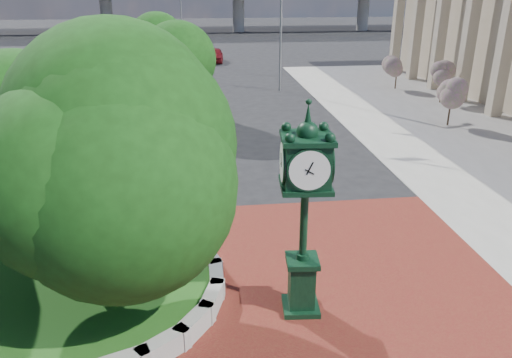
% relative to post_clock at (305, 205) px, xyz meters
% --- Properties ---
extents(ground, '(200.00, 200.00, 0.00)m').
position_rel_post_clock_xyz_m(ground, '(-0.22, 1.20, -2.87)').
color(ground, black).
rests_on(ground, ground).
extents(plaza, '(12.00, 12.00, 0.04)m').
position_rel_post_clock_xyz_m(plaza, '(-0.22, 0.20, -2.85)').
color(plaza, maroon).
rests_on(plaza, ground).
extents(planter_wall, '(2.96, 6.77, 0.54)m').
position_rel_post_clock_xyz_m(planter_wall, '(-2.93, 1.20, -2.60)').
color(planter_wall, '#9E9B93').
rests_on(planter_wall, ground).
extents(grass_bed, '(6.10, 6.10, 0.40)m').
position_rel_post_clock_xyz_m(grass_bed, '(-5.22, 1.20, -2.67)').
color(grass_bed, '#244F16').
rests_on(grass_bed, ground).
extents(tree_planter, '(5.20, 5.20, 6.33)m').
position_rel_post_clock_xyz_m(tree_planter, '(-5.22, 1.20, 0.86)').
color(tree_planter, '#38281C').
rests_on(tree_planter, ground).
extents(tree_street, '(4.40, 4.40, 5.45)m').
position_rel_post_clock_xyz_m(tree_street, '(-4.22, 19.20, 0.37)').
color(tree_street, '#38281C').
rests_on(tree_street, ground).
extents(post_clock, '(1.17, 1.17, 5.21)m').
position_rel_post_clock_xyz_m(post_clock, '(0.00, 0.00, 0.00)').
color(post_clock, black).
rests_on(post_clock, ground).
extents(parked_car, '(1.87, 4.03, 1.34)m').
position_rel_post_clock_xyz_m(parked_car, '(-0.33, 40.39, -2.20)').
color(parked_car, maroon).
rests_on(parked_car, ground).
extents(street_lamp_near, '(2.00, 0.76, 9.12)m').
position_rel_post_clock_xyz_m(street_lamp_near, '(4.01, 26.05, 2.48)').
color(street_lamp_near, slate).
rests_on(street_lamp_near, ground).
extents(street_lamp_far, '(1.77, 0.82, 8.25)m').
position_rel_post_clock_xyz_m(street_lamp_far, '(-3.27, 42.46, 1.97)').
color(street_lamp_far, slate).
rests_on(street_lamp_far, ground).
extents(shrub_near, '(1.20, 1.20, 2.20)m').
position_rel_post_clock_xyz_m(shrub_near, '(11.56, 15.47, -1.27)').
color(shrub_near, '#38281C').
rests_on(shrub_near, ground).
extents(shrub_mid, '(1.20, 1.20, 2.20)m').
position_rel_post_clock_xyz_m(shrub_mid, '(13.70, 20.82, -1.27)').
color(shrub_mid, '#38281C').
rests_on(shrub_mid, ground).
extents(shrub_far, '(1.20, 1.20, 2.20)m').
position_rel_post_clock_xyz_m(shrub_far, '(12.46, 25.52, -1.27)').
color(shrub_far, '#38281C').
rests_on(shrub_far, ground).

